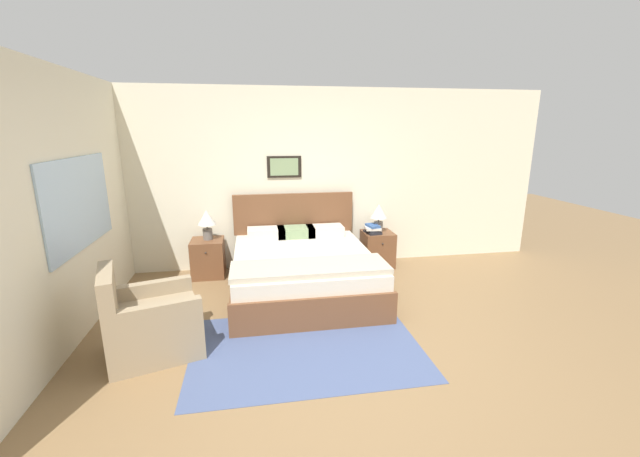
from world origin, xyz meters
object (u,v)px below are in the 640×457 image
(nightstand_near_window, at_px, (208,258))
(table_lamp_by_door, at_px, (379,214))
(bed, at_px, (303,269))
(nightstand_by_door, at_px, (377,249))
(armchair, at_px, (149,324))
(table_lamp_near_window, at_px, (207,220))

(nightstand_near_window, xyz_separation_m, table_lamp_by_door, (2.49, 0.03, 0.53))
(bed, bearing_deg, nightstand_near_window, 148.12)
(nightstand_by_door, height_order, table_lamp_by_door, table_lamp_by_door)
(armchair, height_order, nightstand_by_door, armchair)
(nightstand_near_window, bearing_deg, bed, -31.88)
(table_lamp_near_window, height_order, table_lamp_by_door, same)
(bed, height_order, armchair, bed)
(nightstand_near_window, relative_size, table_lamp_by_door, 1.27)
(nightstand_by_door, relative_size, table_lamp_by_door, 1.27)
(armchair, bearing_deg, table_lamp_by_door, 108.15)
(table_lamp_by_door, bearing_deg, nightstand_near_window, -179.40)
(armchair, height_order, table_lamp_near_window, table_lamp_near_window)
(nightstand_by_door, bearing_deg, table_lamp_near_window, 179.40)
(table_lamp_near_window, bearing_deg, nightstand_near_window, -119.58)
(armchair, distance_m, table_lamp_by_door, 3.47)
(armchair, height_order, nightstand_near_window, armchair)
(armchair, height_order, table_lamp_by_door, table_lamp_by_door)
(nightstand_near_window, xyz_separation_m, table_lamp_near_window, (0.01, 0.03, 0.53))
(nightstand_near_window, height_order, table_lamp_near_window, table_lamp_near_window)
(bed, height_order, nightstand_by_door, bed)
(nightstand_near_window, height_order, nightstand_by_door, same)
(nightstand_near_window, bearing_deg, nightstand_by_door, 0.00)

